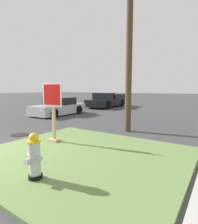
{
  "coord_description": "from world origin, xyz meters",
  "views": [
    {
      "loc": [
        5.61,
        -2.19,
        1.84
      ],
      "look_at": [
        1.99,
        3.19,
        1.03
      ],
      "focal_mm": 29.45,
      "sensor_mm": 36.0,
      "label": 1
    }
  ],
  "objects_px": {
    "parked_sedan_silver": "(59,107)",
    "utility_pole": "(130,4)",
    "fire_hydrant": "(35,157)",
    "stop_sign": "(53,113)",
    "manhole_cover": "(20,135)",
    "pickup_truck_black": "(107,101)"
  },
  "relations": [
    {
      "from": "parked_sedan_silver",
      "to": "fire_hydrant",
      "type": "bearing_deg",
      "value": -46.35
    },
    {
      "from": "parked_sedan_silver",
      "to": "utility_pole",
      "type": "bearing_deg",
      "value": -17.81
    },
    {
      "from": "utility_pole",
      "to": "manhole_cover",
      "type": "bearing_deg",
      "value": -137.66
    },
    {
      "from": "fire_hydrant",
      "to": "stop_sign",
      "type": "distance_m",
      "value": 2.66
    },
    {
      "from": "parked_sedan_silver",
      "to": "utility_pole",
      "type": "xyz_separation_m",
      "value": [
        6.44,
        -2.07,
        4.73
      ]
    },
    {
      "from": "parked_sedan_silver",
      "to": "manhole_cover",
      "type": "bearing_deg",
      "value": -58.78
    },
    {
      "from": "stop_sign",
      "to": "utility_pole",
      "type": "relative_size",
      "value": 0.19
    },
    {
      "from": "fire_hydrant",
      "to": "stop_sign",
      "type": "xyz_separation_m",
      "value": [
        -1.67,
        2.0,
        0.53
      ]
    },
    {
      "from": "parked_sedan_silver",
      "to": "pickup_truck_black",
      "type": "distance_m",
      "value": 6.73
    },
    {
      "from": "stop_sign",
      "to": "pickup_truck_black",
      "type": "xyz_separation_m",
      "value": [
        -5.23,
        11.89,
        -0.43
      ]
    },
    {
      "from": "stop_sign",
      "to": "pickup_truck_black",
      "type": "bearing_deg",
      "value": 113.72
    },
    {
      "from": "fire_hydrant",
      "to": "utility_pole",
      "type": "xyz_separation_m",
      "value": [
        -0.4,
        5.1,
        4.76
      ]
    },
    {
      "from": "manhole_cover",
      "to": "stop_sign",
      "type": "bearing_deg",
      "value": -1.54
    },
    {
      "from": "pickup_truck_black",
      "to": "parked_sedan_silver",
      "type": "bearing_deg",
      "value": -89.55
    },
    {
      "from": "parked_sedan_silver",
      "to": "stop_sign",
      "type": "bearing_deg",
      "value": -44.97
    },
    {
      "from": "fire_hydrant",
      "to": "stop_sign",
      "type": "bearing_deg",
      "value": 129.77
    },
    {
      "from": "fire_hydrant",
      "to": "parked_sedan_silver",
      "type": "bearing_deg",
      "value": 133.65
    },
    {
      "from": "parked_sedan_silver",
      "to": "utility_pole",
      "type": "distance_m",
      "value": 8.25
    },
    {
      "from": "manhole_cover",
      "to": "parked_sedan_silver",
      "type": "distance_m",
      "value": 6.0
    },
    {
      "from": "manhole_cover",
      "to": "parked_sedan_silver",
      "type": "height_order",
      "value": "parked_sedan_silver"
    },
    {
      "from": "manhole_cover",
      "to": "pickup_truck_black",
      "type": "height_order",
      "value": "pickup_truck_black"
    },
    {
      "from": "parked_sedan_silver",
      "to": "utility_pole",
      "type": "relative_size",
      "value": 0.4
    }
  ]
}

